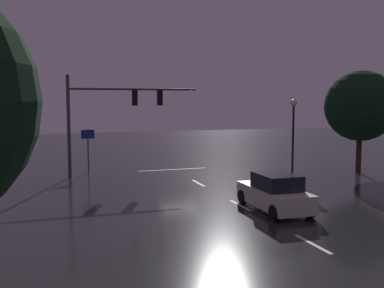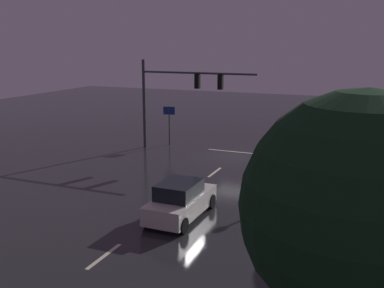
{
  "view_description": "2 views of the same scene",
  "coord_description": "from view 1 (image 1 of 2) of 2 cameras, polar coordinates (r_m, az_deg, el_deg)",
  "views": [
    {
      "loc": [
        8.73,
        29.04,
        4.97
      ],
      "look_at": [
        0.43,
        4.11,
        2.38
      ],
      "focal_mm": 42.1,
      "sensor_mm": 36.0,
      "label": 1
    },
    {
      "loc": [
        -8.96,
        28.95,
        7.73
      ],
      "look_at": [
        0.66,
        6.0,
        2.13
      ],
      "focal_mm": 42.31,
      "sensor_mm": 36.0,
      "label": 2
    }
  ],
  "objects": [
    {
      "name": "traffic_signal_assembly",
      "position": [
        29.74,
        -10.01,
        4.56
      ],
      "size": [
        8.61,
        0.47,
        6.53
      ],
      "color": "#383A3D",
      "rests_on": "ground_plane"
    },
    {
      "name": "street_lamp_left_kerb",
      "position": [
        29.92,
        12.71,
        2.69
      ],
      "size": [
        0.44,
        0.44,
        5.0
      ],
      "color": "black",
      "rests_on": "ground_plane"
    },
    {
      "name": "lane_dash_near",
      "position": [
        16.46,
        15.01,
        -12.11
      ],
      "size": [
        0.16,
        2.2,
        0.01
      ],
      "primitive_type": "cube",
      "rotation": [
        0.0,
        0.0,
        1.57
      ],
      "color": "beige",
      "rests_on": "ground_plane"
    },
    {
      "name": "lane_dash_mid",
      "position": [
        21.53,
        6.11,
        -7.73
      ],
      "size": [
        0.16,
        2.2,
        0.01
      ],
      "primitive_type": "cube",
      "rotation": [
        0.0,
        0.0,
        1.57
      ],
      "color": "beige",
      "rests_on": "ground_plane"
    },
    {
      "name": "tree_left_near",
      "position": [
        32.64,
        20.56,
        4.54
      ],
      "size": [
        4.8,
        4.8,
        6.96
      ],
      "color": "#382314",
      "rests_on": "ground_plane"
    },
    {
      "name": "car_approaching",
      "position": [
        20.59,
        10.47,
        -6.15
      ],
      "size": [
        1.95,
        4.39,
        1.7
      ],
      "color": "silver",
      "rests_on": "ground_plane"
    },
    {
      "name": "route_sign",
      "position": [
        31.19,
        -13.05,
        0.31
      ],
      "size": [
        0.89,
        0.24,
        3.0
      ],
      "color": "#383A3D",
      "rests_on": "ground_plane"
    },
    {
      "name": "lane_dash_far",
      "position": [
        26.98,
        0.8,
        -4.97
      ],
      "size": [
        0.16,
        2.2,
        0.01
      ],
      "primitive_type": "cube",
      "rotation": [
        0.0,
        0.0,
        1.57
      ],
      "color": "beige",
      "rests_on": "ground_plane"
    },
    {
      "name": "ground_plane",
      "position": [
        30.73,
        -1.66,
        -3.67
      ],
      "size": [
        80.0,
        80.0,
        0.0
      ],
      "primitive_type": "plane",
      "color": "#232326"
    },
    {
      "name": "stop_bar",
      "position": [
        32.21,
        -2.46,
        -3.24
      ],
      "size": [
        5.0,
        0.16,
        0.01
      ],
      "primitive_type": "cube",
      "color": "beige",
      "rests_on": "ground_plane"
    }
  ]
}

